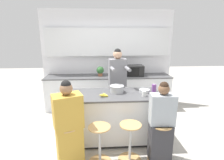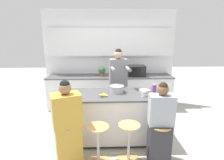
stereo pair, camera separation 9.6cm
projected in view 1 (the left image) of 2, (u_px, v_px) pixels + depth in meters
The scene contains 19 objects.
ground_plane at pixel (112, 138), 3.50m from camera, with size 16.00×16.00×0.00m, color #B2ADA3.
wall_back at pixel (108, 52), 4.96m from camera, with size 3.69×0.22×2.70m.
back_counter at pixel (109, 92), 4.93m from camera, with size 3.42×0.64×0.92m.
kitchen_island at pixel (112, 117), 3.38m from camera, with size 1.83×0.77×0.94m.
bar_stool_leftmost at pixel (69, 144), 2.75m from camera, with size 0.38×0.38×0.65m.
bar_stool_center_left at pixel (100, 145), 2.74m from camera, with size 0.38×0.38×0.65m.
bar_stool_center_right at pixel (130, 142), 2.81m from camera, with size 0.38×0.38×0.65m.
bar_stool_rightmost at pixel (160, 142), 2.82m from camera, with size 0.38×0.38×0.65m.
person_cooking at pixel (117, 87), 3.93m from camera, with size 0.44×0.59×1.73m.
person_wrapped_blanket at pixel (69, 127), 2.66m from camera, with size 0.50×0.42×1.38m.
person_seated_near at pixel (161, 126), 2.76m from camera, with size 0.39×0.28×1.34m.
cooking_pot at pixel (117, 89), 3.35m from camera, with size 0.36×0.27×0.13m.
fruit_bowl at pixel (75, 96), 3.03m from camera, with size 0.19×0.19×0.08m.
mixing_bowl_steel at pixel (144, 91), 3.37m from camera, with size 0.20×0.20×0.06m.
coffee_cup_near at pixel (144, 94), 3.14m from camera, with size 0.11×0.07×0.10m.
banana_bunch at pixel (104, 95), 3.12m from camera, with size 0.18×0.13×0.06m.
juice_carton at pixel (154, 88), 3.35m from camera, with size 0.07×0.07×0.17m.
microwave at pixel (134, 71), 4.78m from camera, with size 0.50×0.33×0.29m.
potted_plant at pixel (100, 71), 4.77m from camera, with size 0.20×0.20×0.26m.
Camera 1 is at (-0.21, -3.09, 2.00)m, focal length 28.00 mm.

